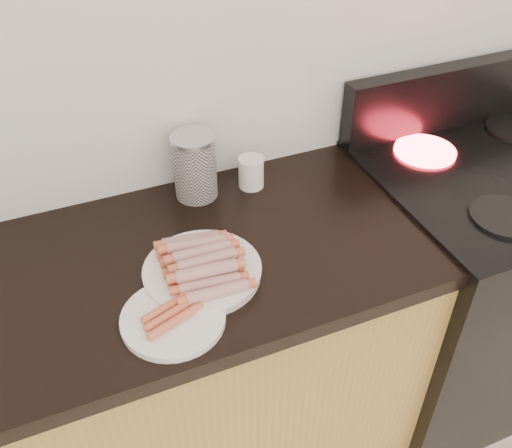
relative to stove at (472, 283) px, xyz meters
name	(u,v)px	position (x,y,z in m)	size (l,w,h in m)	color
wall_back	(205,34)	(-0.78, 0.32, 0.84)	(4.00, 0.04, 2.60)	silver
cabinet_base	(7,443)	(-1.48, 0.01, -0.03)	(2.20, 0.59, 0.86)	olive
stove	(472,283)	(0.00, 0.00, 0.00)	(0.76, 0.65, 0.91)	black
stove_panel	(454,95)	(0.00, 0.28, 0.55)	(0.76, 0.06, 0.20)	black
burner_near_left	(506,217)	(-0.17, -0.17, 0.46)	(0.18, 0.18, 0.01)	black
burner_far_left	(425,151)	(-0.17, 0.17, 0.46)	(0.18, 0.18, 0.01)	#FF1E2D
main_plate	(203,272)	(-0.94, -0.06, 0.45)	(0.27, 0.27, 0.02)	white
side_plate	(173,318)	(-1.04, -0.17, 0.45)	(0.22, 0.22, 0.02)	white
hotdog_pile	(202,262)	(-0.94, -0.06, 0.48)	(0.14, 0.23, 0.05)	maroon
plain_sausages	(172,313)	(-1.04, -0.17, 0.47)	(0.12, 0.10, 0.02)	#BC5930
canister	(195,166)	(-0.85, 0.24, 0.53)	(0.12, 0.12, 0.18)	silver
mug	(251,172)	(-0.70, 0.23, 0.49)	(0.07, 0.07, 0.09)	white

